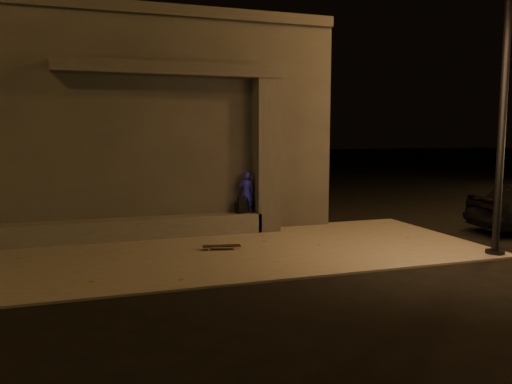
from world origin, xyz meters
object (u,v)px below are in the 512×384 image
object	(u,v)px
column	(266,156)
street_lamp_0	(507,49)
backpack	(242,207)
skateboarder	(246,192)
skateboard	(222,246)

from	to	relation	value
column	street_lamp_0	distance (m)	5.45
backpack	street_lamp_0	bearing A→B (deg)	-56.36
skateboarder	street_lamp_0	distance (m)	6.15
column	backpack	bearing A→B (deg)	180.00
column	skateboard	size ratio (longest dim) A/B	4.58
column	skateboard	distance (m)	2.85
skateboarder	backpack	bearing A→B (deg)	11.34
backpack	street_lamp_0	size ratio (longest dim) A/B	0.06
skateboarder	skateboard	world-z (taller)	skateboarder
skateboarder	skateboard	xyz separation A→B (m)	(-1.03, -1.66, -0.87)
column	skateboarder	size ratio (longest dim) A/B	3.68
skateboarder	street_lamp_0	world-z (taller)	street_lamp_0
backpack	skateboard	xyz separation A→B (m)	(-0.93, -1.66, -0.52)
street_lamp_0	column	bearing A→B (deg)	133.60
skateboarder	skateboard	bearing A→B (deg)	69.44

